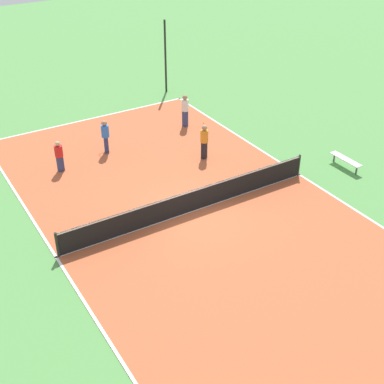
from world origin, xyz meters
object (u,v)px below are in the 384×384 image
at_px(player_near_blue, 105,134).
at_px(fence_post_back_right, 165,57).
at_px(player_far_white, 185,108).
at_px(tennis_ball_midcourt, 276,177).
at_px(tennis_ball_far_baseline, 56,237).
at_px(player_center_orange, 204,140).
at_px(bench, 346,160).
at_px(tennis_ball_right_alley, 204,122).
at_px(player_coach_red, 59,154).
at_px(tennis_ball_left_sideline, 58,153).
at_px(tennis_net, 192,200).

relative_size(player_near_blue, fence_post_back_right, 0.38).
height_order(player_far_white, tennis_ball_midcourt, player_far_white).
bearing_deg(tennis_ball_far_baseline, fence_post_back_right, 45.39).
bearing_deg(player_center_orange, bench, 113.79).
distance_m(player_far_white, tennis_ball_right_alley, 1.41).
bearing_deg(player_center_orange, player_coach_red, -47.59).
distance_m(player_coach_red, player_far_white, 7.26).
bearing_deg(player_coach_red, tennis_ball_left_sideline, 60.71).
xyz_separation_m(player_center_orange, tennis_ball_midcourt, (1.69, -3.21, -0.91)).
xyz_separation_m(player_far_white, tennis_ball_right_alley, (1.02, -0.21, -0.94)).
bearing_deg(player_near_blue, tennis_net, -152.51).
relative_size(bench, player_coach_red, 1.16).
distance_m(player_coach_red, player_center_orange, 6.51).
bearing_deg(player_center_orange, tennis_ball_right_alley, -149.06).
distance_m(bench, player_near_blue, 11.04).
bearing_deg(tennis_net, tennis_ball_right_alley, 54.27).
height_order(tennis_ball_far_baseline, tennis_ball_right_alley, same).
bearing_deg(tennis_ball_far_baseline, tennis_ball_midcourt, -4.83).
bearing_deg(tennis_net, tennis_ball_midcourt, 3.72).
bearing_deg(tennis_ball_left_sideline, player_far_white, -3.58).
height_order(player_near_blue, tennis_ball_midcourt, player_near_blue).
relative_size(tennis_net, tennis_ball_midcourt, 161.85).
bearing_deg(player_far_white, tennis_ball_left_sideline, 160.65).
bearing_deg(bench, tennis_net, 85.84).
relative_size(tennis_net, tennis_ball_left_sideline, 161.85).
bearing_deg(tennis_ball_far_baseline, tennis_ball_left_sideline, 70.12).
height_order(player_center_orange, player_far_white, player_far_white).
height_order(player_coach_red, fence_post_back_right, fence_post_back_right).
relative_size(tennis_ball_far_baseline, tennis_ball_right_alley, 1.00).
bearing_deg(tennis_net, player_far_white, 61.07).
relative_size(tennis_net, player_coach_red, 7.65).
xyz_separation_m(tennis_ball_midcourt, tennis_ball_far_baseline, (-9.66, 0.82, 0.00)).
distance_m(tennis_net, player_center_orange, 4.51).
bearing_deg(fence_post_back_right, tennis_net, -114.71).
height_order(player_near_blue, player_far_white, player_far_white).
distance_m(tennis_net, player_far_white, 8.03).
bearing_deg(tennis_ball_far_baseline, player_coach_red, 68.10).
xyz_separation_m(player_near_blue, player_far_white, (4.69, 0.61, 0.05)).
bearing_deg(bench, fence_post_back_right, 10.25).
distance_m(bench, player_far_white, 8.53).
xyz_separation_m(bench, tennis_ball_right_alley, (-2.83, 7.37, -0.33)).
relative_size(player_near_blue, player_far_white, 0.95).
relative_size(player_coach_red, fence_post_back_right, 0.34).
bearing_deg(player_center_orange, tennis_ball_far_baseline, -9.98).
height_order(tennis_ball_far_baseline, fence_post_back_right, fence_post_back_right).
bearing_deg(fence_post_back_right, tennis_ball_far_baseline, -134.61).
relative_size(player_center_orange, player_far_white, 0.97).
bearing_deg(tennis_ball_midcourt, player_center_orange, 117.72).
relative_size(player_far_white, tennis_ball_midcourt, 25.15).
bearing_deg(tennis_ball_far_baseline, player_near_blue, 50.57).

